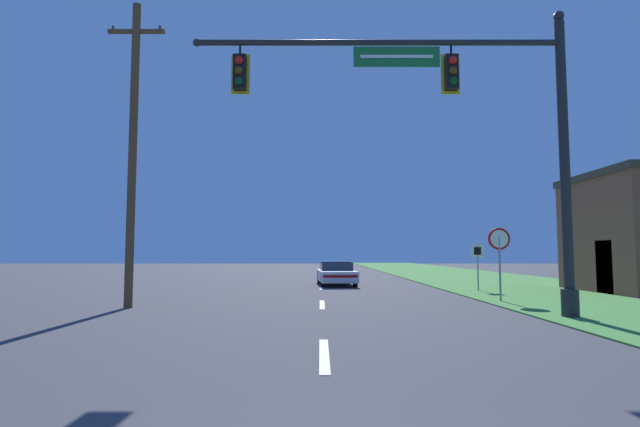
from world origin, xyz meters
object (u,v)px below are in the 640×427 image
route_sign_post (476,256)px  utility_pole_near (131,147)px  car_ahead (335,274)px  signal_mast (470,126)px  stop_sign (498,248)px

route_sign_post → utility_pole_near: bearing=-152.4°
car_ahead → utility_pole_near: (-6.73, -11.00, 4.37)m
signal_mast → route_sign_post: size_ratio=4.99×
signal_mast → utility_pole_near: size_ratio=1.05×
car_ahead → utility_pole_near: bearing=-121.5°
route_sign_post → signal_mast: bearing=-107.9°
signal_mast → utility_pole_near: (-9.90, 2.39, -0.06)m
car_ahead → stop_sign: bearing=-59.9°
signal_mast → stop_sign: bearing=62.8°
car_ahead → route_sign_post: size_ratio=2.27×
stop_sign → utility_pole_near: bearing=-171.5°
car_ahead → route_sign_post: route_sign_post is taller
utility_pole_near → route_sign_post: bearing=27.6°
signal_mast → stop_sign: (2.15, 4.19, -3.17)m
signal_mast → car_ahead: bearing=103.3°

